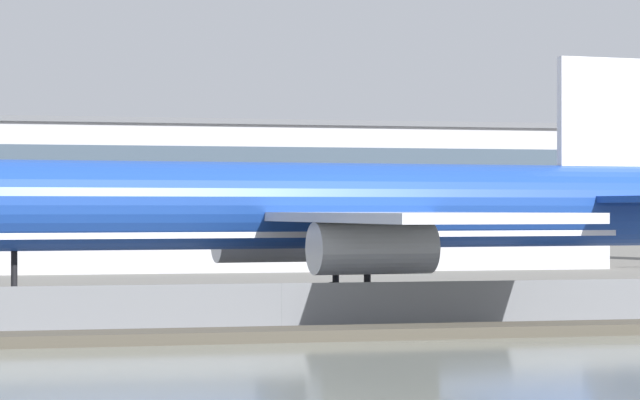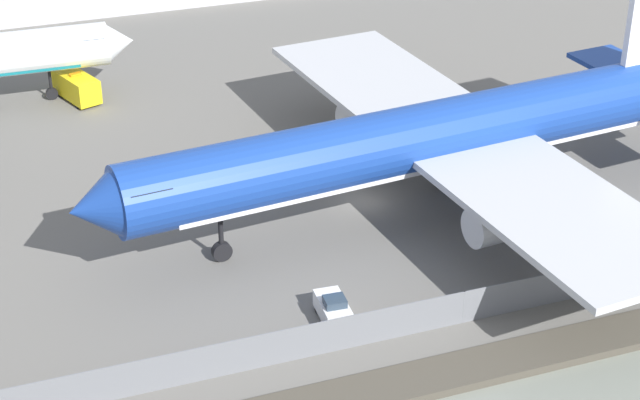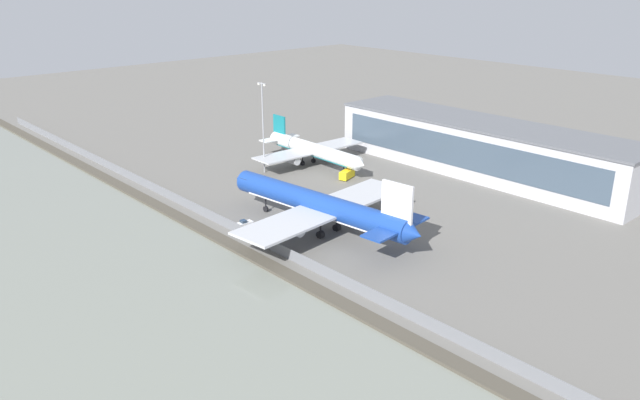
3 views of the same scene
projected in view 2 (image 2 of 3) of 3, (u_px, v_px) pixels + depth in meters
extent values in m
plane|color=#66635E|center=(362.00, 202.00, 77.40)|extent=(500.00, 500.00, 0.00)
cube|color=#474238|center=(498.00, 362.00, 60.38)|extent=(320.00, 3.00, 0.50)
cube|color=slate|center=(463.00, 307.00, 63.67)|extent=(280.00, 0.08, 2.23)
cylinder|color=slate|center=(463.00, 307.00, 63.67)|extent=(0.10, 0.10, 2.23)
cylinder|color=#193D93|center=(431.00, 136.00, 73.59)|extent=(44.87, 9.08, 4.78)
cone|color=#193D93|center=(94.00, 208.00, 64.64)|extent=(3.53, 4.82, 4.54)
cube|color=#232D3D|center=(143.00, 189.00, 65.52)|extent=(3.01, 4.30, 1.43)
cube|color=silver|center=(430.00, 153.00, 74.22)|extent=(38.12, 7.48, 0.86)
cube|color=#B7BABF|center=(550.00, 204.00, 66.25)|extent=(11.85, 22.27, 0.48)
cube|color=#B7BABF|center=(384.00, 85.00, 83.20)|extent=(11.85, 22.27, 0.48)
cylinder|color=#B7BABF|center=(514.00, 219.00, 67.84)|extent=(6.47, 3.22, 2.63)
cylinder|color=#B7BABF|center=(379.00, 114.00, 82.08)|extent=(6.47, 3.22, 2.63)
cube|color=#193D93|center=(620.00, 67.00, 83.97)|extent=(5.20, 8.25, 0.38)
cylinder|color=black|center=(221.00, 233.00, 69.49)|extent=(0.33, 0.33, 2.80)
cylinder|color=black|center=(222.00, 251.00, 70.16)|extent=(1.38, 0.65, 1.34)
cylinder|color=black|center=(485.00, 191.00, 74.60)|extent=(0.38, 0.38, 2.80)
cylinder|color=black|center=(483.00, 208.00, 75.27)|extent=(1.64, 1.22, 1.54)
cylinder|color=black|center=(447.00, 162.00, 78.58)|extent=(0.38, 0.38, 2.80)
cylinder|color=black|center=(446.00, 179.00, 79.25)|extent=(1.64, 1.22, 1.54)
cone|color=white|center=(119.00, 42.00, 93.53)|extent=(2.54, 3.64, 3.57)
cube|color=#232D3D|center=(91.00, 40.00, 92.63)|extent=(2.16, 3.25, 1.13)
cylinder|color=black|center=(50.00, 82.00, 93.21)|extent=(0.26, 0.26, 2.20)
cylinder|color=black|center=(52.00, 94.00, 93.74)|extent=(1.06, 0.44, 1.05)
cube|color=white|center=(333.00, 309.00, 64.16)|extent=(1.81, 3.30, 1.11)
cube|color=#283847|center=(335.00, 302.00, 63.44)|extent=(1.35, 1.20, 0.50)
cylinder|color=black|center=(348.00, 322.00, 63.68)|extent=(0.27, 0.71, 0.70)
cylinder|color=black|center=(327.00, 326.00, 63.35)|extent=(0.27, 0.71, 0.70)
cylinder|color=black|center=(339.00, 304.00, 65.35)|extent=(0.27, 0.71, 0.70)
cylinder|color=black|center=(317.00, 307.00, 65.02)|extent=(0.27, 0.71, 0.70)
cube|color=yellow|center=(77.00, 86.00, 93.28)|extent=(3.68, 5.60, 2.07)
cube|color=#283847|center=(66.00, 76.00, 94.34)|extent=(2.26, 1.73, 0.83)
cube|color=orange|center=(75.00, 74.00, 92.74)|extent=(1.16, 0.82, 0.16)
cylinder|color=black|center=(59.00, 92.00, 94.27)|extent=(0.48, 0.87, 0.84)
cylinder|color=black|center=(78.00, 87.00, 95.30)|extent=(0.48, 0.87, 0.84)
cylinder|color=black|center=(77.00, 104.00, 92.08)|extent=(0.48, 0.87, 0.84)
cylinder|color=black|center=(96.00, 98.00, 93.11)|extent=(0.48, 0.87, 0.84)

